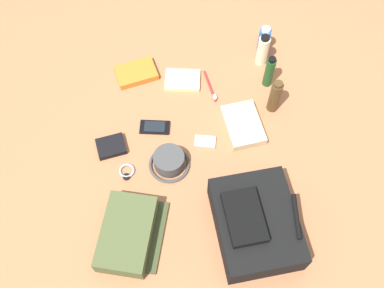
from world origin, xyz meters
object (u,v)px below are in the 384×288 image
object	(u,v)px
media_player	(205,142)
wallet	(111,146)
cell_phone	(155,127)
lotion_bottle	(263,50)
notepad	(183,80)
deodorant_spray	(264,39)
folded_towel	(243,125)
bucket_hat	(169,161)
shampoo_bottle	(269,72)
paperback_novel	(136,73)
toothbrush	(211,88)
toiletry_pouch	(128,234)
backpack	(255,223)
cologne_bottle	(275,96)
wristwatch	(127,171)

from	to	relation	value
media_player	wallet	distance (m)	0.37
cell_phone	media_player	world-z (taller)	cell_phone
wallet	lotion_bottle	bearing A→B (deg)	108.09
wallet	notepad	distance (m)	0.43
deodorant_spray	folded_towel	xyz separation A→B (m)	(0.41, -0.12, -0.04)
bucket_hat	shampoo_bottle	world-z (taller)	shampoo_bottle
paperback_novel	shampoo_bottle	bearing A→B (deg)	84.34
lotion_bottle	toothbrush	size ratio (longest dim) A/B	0.99
deodorant_spray	wallet	size ratio (longest dim) A/B	1.19
toiletry_pouch	media_player	xyz separation A→B (m)	(-0.38, 0.28, -0.03)
deodorant_spray	media_player	world-z (taller)	deodorant_spray
paperback_novel	wallet	bearing A→B (deg)	-13.30
bucket_hat	toothbrush	xyz separation A→B (m)	(-0.36, 0.18, -0.02)
backpack	wallet	size ratio (longest dim) A/B	3.56
bucket_hat	paperback_novel	world-z (taller)	bucket_hat
notepad	lotion_bottle	bearing A→B (deg)	110.01
bucket_hat	media_player	bearing A→B (deg)	124.73
cologne_bottle	folded_towel	distance (m)	0.17
media_player	toiletry_pouch	bearing A→B (deg)	-36.47
bucket_hat	shampoo_bottle	distance (m)	0.57
shampoo_bottle	wallet	xyz separation A→B (m)	(0.31, -0.65, -0.07)
backpack	toiletry_pouch	world-z (taller)	backpack
paperback_novel	toothbrush	world-z (taller)	paperback_novel
paperback_novel	wallet	world-z (taller)	paperback_novel
cell_phone	deodorant_spray	bearing A→B (deg)	130.46
toiletry_pouch	toothbrush	distance (m)	0.72
shampoo_bottle	toothbrush	distance (m)	0.26
deodorant_spray	lotion_bottle	size ratio (longest dim) A/B	0.82
backpack	cell_phone	size ratio (longest dim) A/B	3.16
backpack	cologne_bottle	xyz separation A→B (m)	(-0.52, 0.12, 0.02)
media_player	deodorant_spray	bearing A→B (deg)	150.03
lotion_bottle	cologne_bottle	size ratio (longest dim) A/B	0.93
toothbrush	paperback_novel	bearing A→B (deg)	-103.88
toiletry_pouch	paperback_novel	world-z (taller)	toiletry_pouch
backpack	folded_towel	xyz separation A→B (m)	(-0.43, -0.01, -0.05)
cell_phone	wallet	world-z (taller)	wallet
toiletry_pouch	lotion_bottle	bearing A→B (deg)	145.39
cologne_bottle	media_player	size ratio (longest dim) A/B	1.92
cell_phone	wallet	xyz separation A→B (m)	(0.09, -0.17, 0.01)
media_player	folded_towel	bearing A→B (deg)	113.15
cell_phone	toothbrush	distance (m)	0.31
deodorant_spray	media_player	distance (m)	0.56
bucket_hat	wallet	xyz separation A→B (m)	(-0.08, -0.23, -0.02)
deodorant_spray	backpack	bearing A→B (deg)	-7.76
toiletry_pouch	wallet	xyz separation A→B (m)	(-0.37, -0.09, -0.03)
toothbrush	wallet	size ratio (longest dim) A/B	1.46
bucket_hat	deodorant_spray	world-z (taller)	deodorant_spray
paperback_novel	cell_phone	bearing A→B (deg)	17.36
wristwatch	notepad	distance (m)	0.49
media_player	folded_towel	world-z (taller)	folded_towel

